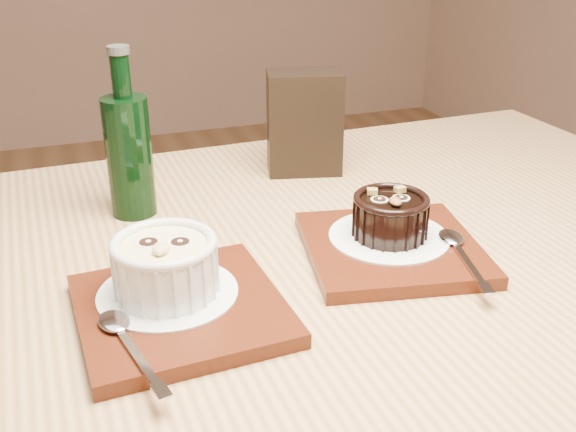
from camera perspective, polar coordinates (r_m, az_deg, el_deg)
name	(u,v)px	position (r m, az deg, el deg)	size (l,w,h in m)	color
table	(285,343)	(0.74, -0.28, -10.68)	(1.23, 0.84, 0.75)	#9E7245
tray_left	(181,310)	(0.63, -9.06, -7.86)	(0.18, 0.18, 0.01)	#4B1C0C
doily_left	(168,293)	(0.64, -10.13, -6.40)	(0.13, 0.13, 0.00)	white
ramekin_white	(165,264)	(0.62, -10.35, -3.98)	(0.10, 0.10, 0.06)	white
spoon_left	(128,342)	(0.57, -13.38, -10.31)	(0.03, 0.13, 0.01)	silver
tray_right	(391,248)	(0.73, 8.75, -2.72)	(0.18, 0.18, 0.01)	#4B1C0C
doily_right	(389,236)	(0.74, 8.54, -1.70)	(0.13, 0.13, 0.00)	white
ramekin_dark	(390,214)	(0.72, 8.67, 0.14)	(0.08, 0.08, 0.05)	black
spoon_right	(462,252)	(0.71, 14.50, -2.98)	(0.03, 0.13, 0.01)	silver
condiment_stand	(304,123)	(0.93, 1.40, 7.90)	(0.10, 0.06, 0.14)	black
green_bottle	(129,152)	(0.81, -13.32, 5.29)	(0.05, 0.05, 0.20)	black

